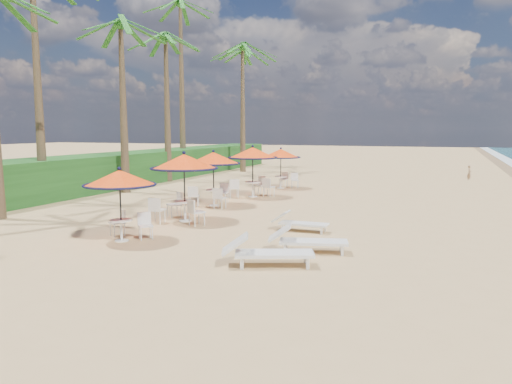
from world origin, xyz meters
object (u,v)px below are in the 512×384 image
(station_4, at_px, (282,157))
(station_1, at_px, (183,170))
(station_2, at_px, (213,165))
(lounger_far, at_px, (298,222))
(station_3, at_px, (253,159))
(station_0, at_px, (121,184))
(lounger_near, at_px, (265,251))
(lounger_mid, at_px, (305,240))

(station_4, bearing_deg, station_1, -90.88)
(station_2, height_order, lounger_far, station_2)
(station_1, relative_size, station_3, 1.00)
(station_0, distance_m, station_4, 13.64)
(station_0, xyz_separation_m, lounger_near, (4.70, -1.05, -1.26))
(station_3, relative_size, lounger_mid, 1.14)
(station_4, xyz_separation_m, lounger_far, (3.99, -10.57, -1.38))
(lounger_near, bearing_deg, station_4, 85.11)
(station_3, bearing_deg, station_2, -99.64)
(station_2, relative_size, lounger_near, 1.04)
(station_0, xyz_separation_m, lounger_mid, (5.23, 0.53, -1.28))
(station_0, height_order, station_2, station_2)
(station_0, bearing_deg, lounger_far, 35.45)
(station_2, height_order, lounger_near, station_2)
(station_2, xyz_separation_m, station_4, (0.73, 6.85, -0.03))
(lounger_near, height_order, lounger_far, lounger_near)
(station_2, distance_m, station_3, 3.17)
(station_0, bearing_deg, lounger_near, -12.60)
(lounger_near, relative_size, lounger_mid, 1.04)
(station_0, height_order, lounger_mid, station_0)
(station_0, distance_m, lounger_far, 5.45)
(lounger_mid, relative_size, lounger_far, 1.21)
(lounger_near, xyz_separation_m, lounger_far, (-0.39, 4.12, -0.06))
(station_4, xyz_separation_m, lounger_mid, (4.92, -13.10, -1.33))
(station_1, bearing_deg, station_4, 89.12)
(station_4, distance_m, lounger_near, 15.38)
(station_1, height_order, lounger_near, station_1)
(lounger_mid, xyz_separation_m, lounger_far, (-0.93, 2.53, -0.05))
(station_4, relative_size, lounger_mid, 1.03)
(lounger_mid, bearing_deg, station_3, 103.66)
(station_2, xyz_separation_m, station_3, (0.53, 3.12, 0.08))
(station_1, xyz_separation_m, station_4, (0.16, 10.38, -0.10))
(station_4, bearing_deg, station_2, -96.05)
(station_2, relative_size, station_3, 0.96)
(station_3, distance_m, lounger_far, 8.17)
(station_0, xyz_separation_m, station_4, (0.31, 13.64, 0.05))
(station_2, xyz_separation_m, lounger_mid, (5.65, -6.26, -1.35))
(lounger_mid, bearing_deg, station_2, 117.12)
(station_1, distance_m, lounger_mid, 5.94)
(lounger_far, bearing_deg, station_2, 142.31)
(station_1, bearing_deg, station_0, -92.64)
(station_2, bearing_deg, lounger_near, -56.89)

